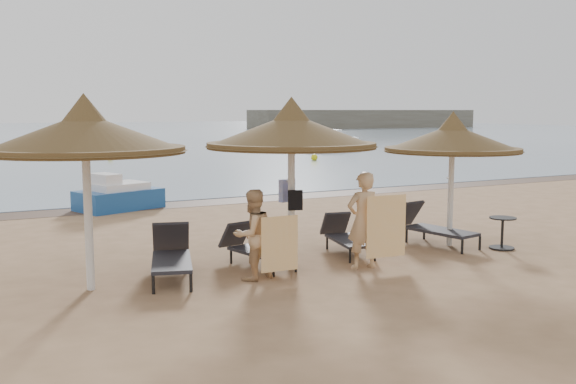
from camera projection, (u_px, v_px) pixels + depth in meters
name	position (u px, v px, depth m)	size (l,w,h in m)	color
ground	(328.00, 270.00, 11.89)	(160.00, 160.00, 0.00)	#9E7753
sea	(10.00, 133.00, 82.45)	(200.00, 140.00, 0.03)	#6E889F
wet_sand_strip	(175.00, 204.00, 20.18)	(200.00, 1.60, 0.01)	brown
palapa_left	(85.00, 134.00, 10.27)	(3.25, 3.25, 3.22)	silver
palapa_center	(291.00, 132.00, 11.96)	(3.23, 3.23, 3.20)	silver
palapa_right	(452.00, 139.00, 13.77)	(2.95, 2.95, 2.92)	silver
lounger_far_left	(171.00, 254.00, 11.39)	(1.20, 2.10, 0.89)	black
lounger_near_left	(253.00, 247.00, 12.24)	(0.95, 1.83, 0.78)	black
lounger_near_right	(345.00, 236.00, 13.36)	(0.89, 1.82, 0.78)	black
lounger_far_right	(431.00, 226.00, 14.18)	(1.03, 2.09, 0.90)	black
side_table	(502.00, 234.00, 13.68)	(0.57, 0.57, 0.68)	black
person_left	(253.00, 228.00, 11.13)	(0.85, 0.55, 1.84)	tan
person_right	(363.00, 213.00, 11.91)	(0.97, 0.63, 2.11)	tan
towel_left	(280.00, 244.00, 11.01)	(0.69, 0.05, 0.96)	orange
towel_right	(386.00, 226.00, 11.88)	(0.83, 0.09, 1.17)	orange
bag_patterned	(287.00, 190.00, 12.26)	(0.36, 0.21, 0.43)	white
bag_dark	(295.00, 200.00, 11.98)	(0.28, 0.15, 0.38)	black
pedal_boat	(118.00, 196.00, 19.12)	(2.70, 2.12, 1.10)	#1A4B8E
buoy_mid	(110.00, 156.00, 39.37)	(0.32, 0.32, 0.32)	yellow
buoy_right	(314.00, 157.00, 37.61)	(0.39, 0.39, 0.39)	yellow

